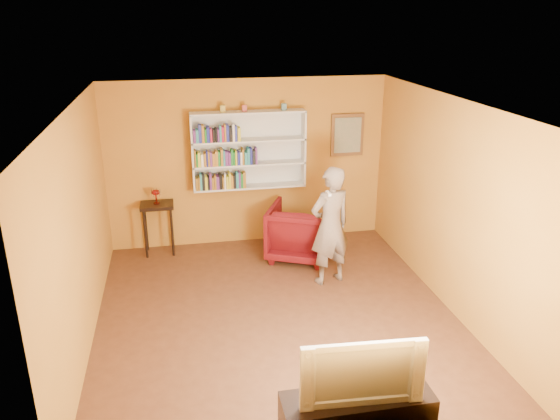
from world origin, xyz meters
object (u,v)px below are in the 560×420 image
object	(u,v)px
ruby_lustre	(156,194)
television	(360,367)
console_table	(157,212)
bookshelf	(248,150)
person	(330,226)
armchair	(300,232)
tv_cabinet	(357,418)

from	to	relation	value
ruby_lustre	television	size ratio (longest dim) A/B	0.21
console_table	television	size ratio (longest dim) A/B	0.78
bookshelf	television	xyz separation A→B (m)	(0.31, -4.66, -0.80)
person	television	world-z (taller)	person
bookshelf	person	size ratio (longest dim) A/B	1.05
bookshelf	armchair	world-z (taller)	bookshelf
console_table	person	bearing A→B (deg)	-31.42
console_table	tv_cabinet	bearing A→B (deg)	-68.34
ruby_lustre	armchair	xyz separation A→B (m)	(2.17, -0.58, -0.57)
console_table	tv_cabinet	xyz separation A→B (m)	(1.79, -4.50, -0.45)
console_table	ruby_lustre	xyz separation A→B (m)	(0.00, 0.00, 0.31)
armchair	person	distance (m)	1.00
console_table	person	world-z (taller)	person
television	person	bearing A→B (deg)	82.36
ruby_lustre	armchair	size ratio (longest dim) A/B	0.24
console_table	ruby_lustre	bearing A→B (deg)	0.00
console_table	television	distance (m)	4.84
bookshelf	armchair	distance (m)	1.54
bookshelf	console_table	size ratio (longest dim) A/B	2.14
tv_cabinet	person	bearing A→B (deg)	78.74
bookshelf	ruby_lustre	size ratio (longest dim) A/B	7.84
console_table	person	size ratio (longest dim) A/B	0.49
ruby_lustre	person	xyz separation A→B (m)	(2.39, -1.46, -0.15)
bookshelf	television	size ratio (longest dim) A/B	1.66
ruby_lustre	bookshelf	bearing A→B (deg)	6.15
bookshelf	ruby_lustre	bearing A→B (deg)	-173.85
person	tv_cabinet	xyz separation A→B (m)	(-0.60, -3.04, -0.61)
armchair	tv_cabinet	size ratio (longest dim) A/B	0.69
bookshelf	ruby_lustre	xyz separation A→B (m)	(-1.48, -0.16, -0.59)
bookshelf	television	world-z (taller)	bookshelf
console_table	armchair	bearing A→B (deg)	-15.07
bookshelf	console_table	bearing A→B (deg)	-173.85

